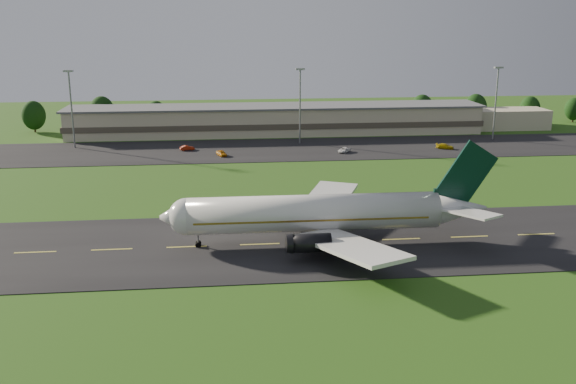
{
  "coord_description": "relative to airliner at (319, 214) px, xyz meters",
  "views": [
    {
      "loc": [
        -16.38,
        -91.73,
        33.34
      ],
      "look_at": [
        -5.85,
        8.0,
        6.0
      ],
      "focal_mm": 40.0,
      "sensor_mm": 36.0,
      "label": 1
    }
  ],
  "objects": [
    {
      "name": "service_vehicle_b",
      "position": [
        -23.34,
        73.31,
        -3.95
      ],
      "size": [
        3.91,
        2.26,
        1.22
      ],
      "primitive_type": "imported",
      "rotation": [
        0.0,
        0.0,
        1.85
      ],
      "color": "#9A200A",
      "rests_on": "apron"
    },
    {
      "name": "terminal",
      "position": [
        8.31,
        96.19,
        -0.67
      ],
      "size": [
        145.0,
        16.0,
        8.4
      ],
      "color": "tan",
      "rests_on": "ground"
    },
    {
      "name": "tree_line",
      "position": [
        27.22,
        106.46,
        0.46
      ],
      "size": [
        194.79,
        9.83,
        10.43
      ],
      "color": "black",
      "rests_on": "ground"
    },
    {
      "name": "service_vehicle_d",
      "position": [
        43.76,
        68.1,
        -3.9
      ],
      "size": [
        4.93,
        3.82,
        1.33
      ],
      "primitive_type": "imported",
      "rotation": [
        0.0,
        0.0,
        1.08
      ],
      "color": "#C6A90B",
      "rests_on": "apron"
    },
    {
      "name": "ground",
      "position": [
        1.91,
        0.01,
        -4.66
      ],
      "size": [
        360.0,
        360.0,
        0.0
      ],
      "primitive_type": "plane",
      "color": "#244310",
      "rests_on": "ground"
    },
    {
      "name": "light_mast_east",
      "position": [
        61.91,
        80.01,
        8.08
      ],
      "size": [
        2.4,
        1.2,
        20.35
      ],
      "color": "gray",
      "rests_on": "ground"
    },
    {
      "name": "light_mast_centre",
      "position": [
        6.91,
        80.01,
        8.08
      ],
      "size": [
        2.4,
        1.2,
        20.35
      ],
      "color": "gray",
      "rests_on": "ground"
    },
    {
      "name": "airliner",
      "position": [
        0.0,
        0.0,
        0.0
      ],
      "size": [
        51.24,
        42.18,
        15.57
      ],
      "rotation": [
        0.0,
        0.0,
        -0.01
      ],
      "color": "silver",
      "rests_on": "ground"
    },
    {
      "name": "light_mast_west",
      "position": [
        -53.09,
        80.01,
        8.08
      ],
      "size": [
        2.4,
        1.2,
        20.35
      ],
      "color": "gray",
      "rests_on": "ground"
    },
    {
      "name": "service_vehicle_a",
      "position": [
        -14.5,
        65.27,
        -3.87
      ],
      "size": [
        3.0,
        4.4,
        1.39
      ],
      "primitive_type": "imported",
      "rotation": [
        0.0,
        0.0,
        0.37
      ],
      "color": "#C3780B",
      "rests_on": "apron"
    },
    {
      "name": "apron",
      "position": [
        1.91,
        72.01,
        -4.61
      ],
      "size": [
        260.0,
        30.0,
        0.1
      ],
      "primitive_type": "cube",
      "color": "black",
      "rests_on": "ground"
    },
    {
      "name": "taxiway",
      "position": [
        1.91,
        0.01,
        -4.61
      ],
      "size": [
        220.0,
        30.0,
        0.1
      ],
      "primitive_type": "cube",
      "color": "black",
      "rests_on": "ground"
    },
    {
      "name": "service_vehicle_c",
      "position": [
        16.64,
        66.42,
        -3.97
      ],
      "size": [
        4.11,
        4.61,
        1.19
      ],
      "primitive_type": "imported",
      "rotation": [
        0.0,
        0.0,
        -0.63
      ],
      "color": "silver",
      "rests_on": "apron"
    }
  ]
}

